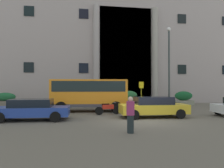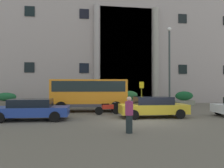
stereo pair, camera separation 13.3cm
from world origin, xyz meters
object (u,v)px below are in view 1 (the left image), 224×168
at_px(hedge_planter_east, 184,98).
at_px(motorcycle_near_kerb, 178,107).
at_px(hedge_planter_west, 100,99).
at_px(parked_sedan_far, 31,109).
at_px(parked_sedan_second, 153,107).
at_px(hedge_planter_entrance_left, 5,100).
at_px(bus_stop_sign, 141,92).
at_px(scooter_by_planter, 107,108).
at_px(pedestrian_woman_with_bag, 130,115).
at_px(orange_minibus, 89,92).
at_px(hedge_planter_far_east, 129,98).
at_px(hedge_planter_entrance_right, 65,99).
at_px(lamppost_plaza_centre, 169,61).

bearing_deg(hedge_planter_east, motorcycle_near_kerb, -119.58).
relative_size(hedge_planter_west, parked_sedan_far, 0.36).
bearing_deg(parked_sedan_second, hedge_planter_entrance_left, 143.07).
bearing_deg(parked_sedan_far, parked_sedan_second, 2.87).
distance_m(bus_stop_sign, parked_sedan_far, 10.99).
distance_m(parked_sedan_second, scooter_by_planter, 3.47).
bearing_deg(hedge_planter_west, parked_sedan_far, -119.67).
bearing_deg(hedge_planter_east, pedestrian_woman_with_bag, -124.50).
distance_m(orange_minibus, hedge_planter_far_east, 7.20).
bearing_deg(bus_stop_sign, hedge_planter_far_east, 96.01).
xyz_separation_m(hedge_planter_far_east, motorcycle_near_kerb, (2.03, -7.77, -0.31)).
relative_size(hedge_planter_far_east, hedge_planter_east, 0.85).
height_order(orange_minibus, parked_sedan_second, orange_minibus).
xyz_separation_m(hedge_planter_far_east, hedge_planter_entrance_right, (-6.90, -0.53, 0.05)).
height_order(hedge_planter_far_east, parked_sedan_far, hedge_planter_far_east).
relative_size(hedge_planter_west, scooter_by_planter, 0.88).
relative_size(parked_sedan_far, lamppost_plaza_centre, 0.58).
height_order(hedge_planter_west, hedge_planter_east, hedge_planter_west).
xyz_separation_m(bus_stop_sign, hedge_planter_far_east, (-0.36, 3.40, -0.80)).
distance_m(hedge_planter_entrance_left, hedge_planter_east, 19.01).
bearing_deg(scooter_by_planter, hedge_planter_west, 78.35).
relative_size(hedge_planter_entrance_right, parked_sedan_second, 0.41).
xyz_separation_m(bus_stop_sign, parked_sedan_second, (-1.03, -6.31, -0.85)).
bearing_deg(parked_sedan_far, hedge_planter_west, 62.65).
xyz_separation_m(hedge_planter_entrance_left, parked_sedan_second, (12.21, -9.70, 0.01)).
bearing_deg(motorcycle_near_kerb, parked_sedan_second, -145.15).
bearing_deg(scooter_by_planter, parked_sedan_far, -168.39).
relative_size(hedge_planter_east, pedestrian_woman_with_bag, 1.34).
bearing_deg(hedge_planter_west, parked_sedan_second, -73.32).
bearing_deg(bus_stop_sign, lamppost_plaza_centre, 5.42).
distance_m(hedge_planter_far_east, hedge_planter_east, 6.14).
bearing_deg(bus_stop_sign, orange_minibus, -158.80).
relative_size(parked_sedan_far, scooter_by_planter, 2.41).
bearing_deg(hedge_planter_entrance_right, parked_sedan_far, -100.13).
distance_m(hedge_planter_entrance_left, hedge_planter_entrance_right, 6.01).
distance_m(parked_sedan_second, motorcycle_near_kerb, 3.33).
bearing_deg(scooter_by_planter, motorcycle_near_kerb, -10.33).
distance_m(bus_stop_sign, parked_sedan_second, 6.45).
xyz_separation_m(bus_stop_sign, motorcycle_near_kerb, (1.67, -4.38, -1.11)).
xyz_separation_m(hedge_planter_far_east, hedge_planter_east, (6.12, -0.58, -0.02)).
bearing_deg(hedge_planter_far_east, hedge_planter_entrance_right, -175.61).
bearing_deg(parked_sedan_second, bus_stop_sign, 82.25).
bearing_deg(parked_sedan_second, pedestrian_woman_with_bag, -118.54).
distance_m(hedge_planter_west, hedge_planter_east, 9.49).
bearing_deg(parked_sedan_far, scooter_by_planter, 24.20).
relative_size(hedge_planter_entrance_left, parked_sedan_second, 0.46).
height_order(hedge_planter_entrance_right, parked_sedan_far, hedge_planter_entrance_right).
bearing_deg(orange_minibus, parked_sedan_second, -41.62).
height_order(hedge_planter_entrance_right, scooter_by_planter, hedge_planter_entrance_right).
distance_m(hedge_planter_west, scooter_by_planter, 7.09).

